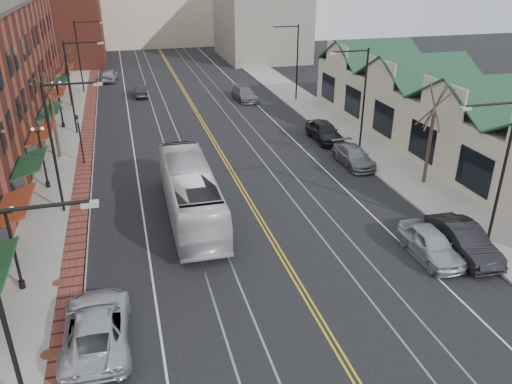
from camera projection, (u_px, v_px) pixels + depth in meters
ground at (341, 356)px, 19.78m from camera, size 160.00×160.00×0.00m
sidewalk_left at (61, 187)px, 34.37m from camera, size 4.00×120.00×0.15m
sidewalk_right at (376, 154)px, 40.10m from camera, size 4.00×120.00×0.15m
building_right at (446, 122)px, 40.59m from camera, size 8.00×36.00×4.60m
backdrop_left at (51, 14)px, 74.21m from camera, size 14.00×18.00×14.00m
backdrop_mid at (153, 18)px, 92.20m from camera, size 22.00×14.00×9.00m
backdrop_right at (261, 22)px, 77.87m from camera, size 12.00×16.00×11.00m
streetlight_l_0 at (15, 298)px, 15.02m from camera, size 3.33×0.25×8.00m
streetlight_l_1 at (59, 135)px, 29.01m from camera, size 3.33×0.25×8.00m
streetlight_l_2 at (74, 78)px, 43.00m from camera, size 3.33×0.25×8.00m
streetlight_l_3 at (82, 49)px, 56.99m from camera, size 3.33×0.25×8.00m
streetlight_r_0 at (499, 159)px, 25.54m from camera, size 3.33×0.25×8.00m
streetlight_r_1 at (360, 88)px, 39.53m from camera, size 3.33×0.25×8.00m
streetlight_r_2 at (293, 55)px, 53.52m from camera, size 3.33×0.25×8.00m
lamppost_l_1 at (14, 251)px, 22.79m from camera, size 0.84×0.28×4.27m
lamppost_l_2 at (43, 159)px, 33.28m from camera, size 0.84×0.28×4.27m
lamppost_l_3 at (60, 106)px, 45.52m from camera, size 0.84×0.28×4.27m
tree_left_near at (53, 115)px, 38.04m from camera, size 1.78×1.37×6.48m
tree_left_far at (68, 76)px, 52.13m from camera, size 1.66×1.28×6.02m
tree_right_mid at (431, 133)px, 33.42m from camera, size 1.90×1.46×6.93m
manhole_mid at (48, 354)px, 19.66m from camera, size 0.60×0.60×0.02m
manhole_far at (59, 282)px, 24.03m from camera, size 0.60×0.60×0.02m
traffic_signal at (80, 136)px, 37.24m from camera, size 0.18×0.15×3.80m
transit_bus at (191, 193)px, 29.86m from camera, size 2.85×11.65×3.24m
parked_suv at (96, 327)px, 20.17m from camera, size 2.76×5.76×1.58m
parked_car_a at (431, 244)px, 26.09m from camera, size 1.90×4.58×1.55m
parked_car_b at (463, 240)px, 26.32m from camera, size 1.94×5.11×1.66m
parked_car_c at (354, 156)px, 37.98m from camera, size 2.00×4.85×1.40m
parked_car_d at (324, 131)px, 43.04m from camera, size 2.07×5.01×1.70m
distant_car_left at (141, 91)px, 57.10m from camera, size 1.41×3.99×1.31m
distant_car_right at (245, 94)px, 55.52m from camera, size 2.34×5.07×1.43m
distant_car_far at (109, 75)px, 64.24m from camera, size 2.42×4.73×1.54m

